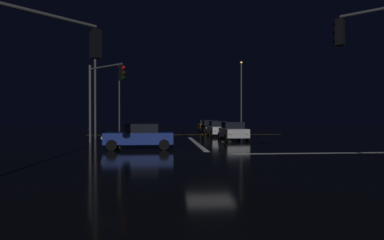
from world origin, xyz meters
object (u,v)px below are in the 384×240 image
sedan_blue_crossing (140,136)px  traffic_signal_nw (103,88)px  sedan_orange (205,125)px  sedan_black (210,127)px  traffic_signal_sw (28,56)px  sedan_silver (233,131)px  streetlamp_left_near (95,81)px  streetlamp_right_far (241,91)px  sedan_white (218,129)px  streetlamp_left_far (119,92)px

sedan_blue_crossing → traffic_signal_nw: size_ratio=0.73×
sedan_orange → traffic_signal_nw: (-10.17, -21.84, 3.28)m
sedan_black → traffic_signal_sw: bearing=-108.6°
sedan_silver → streetlamp_left_near: bearing=165.1°
streetlamp_right_far → streetlamp_left_near: (-17.49, -16.00, -0.46)m
sedan_black → traffic_signal_nw: (-9.99, -15.57, 3.28)m
sedan_blue_crossing → traffic_signal_sw: bearing=-105.2°
sedan_orange → streetlamp_left_near: (-12.08, -15.43, 4.52)m
sedan_black → streetlamp_left_near: bearing=-142.4°
traffic_signal_nw → streetlamp_left_near: bearing=106.6°
sedan_silver → sedan_black: (-0.24, 12.40, 0.00)m
sedan_black → streetlamp_right_far: bearing=50.7°
sedan_white → sedan_black: size_ratio=1.00×
sedan_white → streetlamp_left_near: 12.95m
streetlamp_left_far → streetlamp_left_near: 16.00m
sedan_silver → streetlamp_left_far: bearing=122.3°
sedan_orange → streetlamp_left_near: size_ratio=0.47×
sedan_blue_crossing → streetlamp_left_near: (-4.79, 9.98, 4.52)m
streetlamp_right_far → traffic_signal_nw: bearing=-124.8°
sedan_blue_crossing → streetlamp_left_near: bearing=115.7°
streetlamp_right_far → streetlamp_left_near: 23.71m
traffic_signal_nw → traffic_signal_sw: bearing=-89.2°
sedan_white → traffic_signal_nw: bearing=-137.8°
sedan_blue_crossing → streetlamp_right_far: streetlamp_right_far is taller
traffic_signal_nw → sedan_silver: bearing=17.2°
sedan_black → sedan_orange: same height
traffic_signal_nw → streetlamp_left_near: streetlamp_left_near is taller
traffic_signal_sw → streetlamp_left_near: size_ratio=0.60×
sedan_orange → streetlamp_right_far: 7.37m
sedan_black → traffic_signal_sw: traffic_signal_sw is taller
sedan_silver → traffic_signal_sw: bearing=-121.1°
sedan_silver → streetlamp_left_near: (-12.14, 3.24, 4.52)m
sedan_orange → streetlamp_right_far: size_ratio=0.43×
sedan_blue_crossing → streetlamp_left_far: streetlamp_left_far is taller
traffic_signal_sw → sedan_blue_crossing: bearing=74.8°
streetlamp_left_far → streetlamp_right_far: (17.49, 0.00, 0.31)m
sedan_white → streetlamp_left_near: bearing=-167.6°
sedan_orange → sedan_black: bearing=-91.6°
traffic_signal_nw → streetlamp_left_far: (-1.91, 22.41, 1.39)m
sedan_silver → sedan_blue_crossing: bearing=-137.4°
streetlamp_left_near → streetlamp_right_far: bearing=42.5°
traffic_signal_nw → sedan_black: bearing=57.3°
sedan_blue_crossing → sedan_black: bearing=69.6°
sedan_blue_crossing → streetlamp_left_near: 11.96m
streetlamp_right_far → sedan_black: bearing=-129.3°
sedan_silver → streetlamp_right_far: (5.35, 19.24, 4.98)m
sedan_white → streetlamp_right_far: 15.35m
sedan_silver → streetlamp_left_near: size_ratio=0.47×
sedan_blue_crossing → streetlamp_right_far: size_ratio=0.43×
sedan_white → traffic_signal_sw: (-9.75, -22.49, 3.09)m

